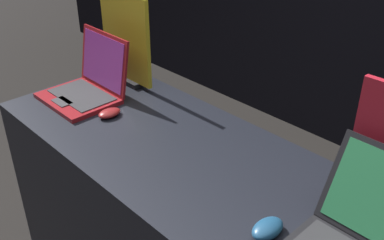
{
  "coord_description": "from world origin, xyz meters",
  "views": [
    {
      "loc": [
        0.98,
        -0.6,
        1.86
      ],
      "look_at": [
        0.0,
        0.34,
        1.09
      ],
      "focal_mm": 42.0,
      "sensor_mm": 36.0,
      "label": 1
    }
  ],
  "objects": [
    {
      "name": "mouse_front",
      "position": [
        -0.45,
        0.29,
        0.95
      ],
      "size": [
        0.07,
        0.1,
        0.03
      ],
      "color": "maroon",
      "rests_on": "display_counter"
    },
    {
      "name": "laptop_front",
      "position": [
        -0.67,
        0.33,
        1.0
      ],
      "size": [
        0.34,
        0.31,
        0.28
      ],
      "color": "maroon",
      "rests_on": "display_counter"
    },
    {
      "name": "promo_stand_front",
      "position": [
        -0.67,
        0.55,
        1.14
      ],
      "size": [
        0.34,
        0.07,
        0.43
      ],
      "color": "black",
      "rests_on": "display_counter"
    },
    {
      "name": "mouse_back",
      "position": [
        0.44,
        0.22,
        0.96
      ],
      "size": [
        0.07,
        0.11,
        0.04
      ],
      "color": "navy",
      "rests_on": "display_counter"
    }
  ]
}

